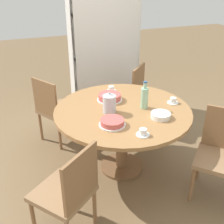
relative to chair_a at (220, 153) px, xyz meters
name	(u,v)px	position (x,y,z in m)	size (l,w,h in m)	color
ground_plane	(122,167)	(-0.73, 0.67, -0.46)	(14.00, 14.00, 0.00)	brown
dining_table	(122,119)	(-0.73, 0.67, 0.16)	(1.39, 1.39, 0.73)	brown
chair_a	(220,153)	(0.00, 0.00, 0.00)	(0.59, 0.59, 0.86)	olive
chair_b	(147,97)	(-0.06, 1.39, 0.00)	(0.59, 0.59, 0.86)	olive
chair_c	(55,109)	(-1.29, 1.47, 0.00)	(0.58, 0.58, 0.86)	olive
chair_d	(68,191)	(-1.45, 0.00, 0.00)	(0.59, 0.59, 0.86)	olive
bookshelf	(105,55)	(-0.38, 2.18, 0.39)	(1.02, 0.28, 1.77)	silver
coffee_pot	(109,103)	(-0.88, 0.65, 0.37)	(0.13, 0.13, 0.22)	silver
water_bottle	(144,97)	(-0.51, 0.62, 0.39)	(0.08, 0.08, 0.29)	#99C6A3
cake_main	(110,97)	(-0.77, 0.92, 0.31)	(0.27, 0.27, 0.07)	white
cake_second	(112,122)	(-0.94, 0.40, 0.30)	(0.25, 0.25, 0.06)	white
cup_a	(143,133)	(-0.75, 0.15, 0.30)	(0.12, 0.12, 0.06)	silver
cup_b	(173,101)	(-0.17, 0.61, 0.30)	(0.12, 0.12, 0.06)	silver
cup_c	(111,89)	(-0.67, 1.14, 0.30)	(0.12, 0.12, 0.06)	silver
plate_stack	(161,115)	(-0.46, 0.37, 0.30)	(0.19, 0.19, 0.05)	white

